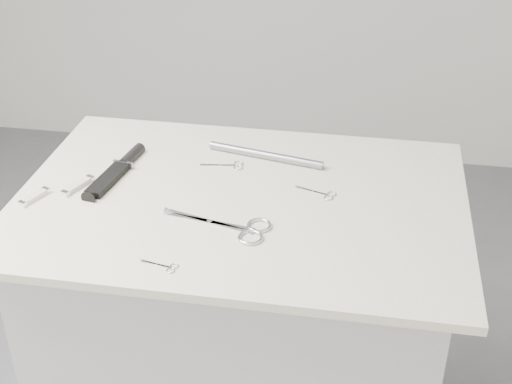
% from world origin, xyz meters
% --- Properties ---
extents(plinth, '(0.90, 0.60, 0.90)m').
position_xyz_m(plinth, '(0.00, 0.00, 0.45)').
color(plinth, beige).
rests_on(plinth, ground).
extents(display_board, '(1.00, 0.70, 0.02)m').
position_xyz_m(display_board, '(0.00, 0.00, 0.91)').
color(display_board, beige).
rests_on(display_board, plinth).
extents(large_shears, '(0.23, 0.11, 0.01)m').
position_xyz_m(large_shears, '(0.02, -0.12, 0.92)').
color(large_shears, silver).
rests_on(large_shears, display_board).
extents(embroidery_scissors_a, '(0.10, 0.04, 0.00)m').
position_xyz_m(embroidery_scissors_a, '(-0.05, 0.14, 0.92)').
color(embroidery_scissors_a, silver).
rests_on(embroidery_scissors_a, display_board).
extents(embroidery_scissors_b, '(0.10, 0.05, 0.00)m').
position_xyz_m(embroidery_scissors_b, '(0.18, 0.05, 0.92)').
color(embroidery_scissors_b, silver).
rests_on(embroidery_scissors_b, display_board).
extents(tiny_scissors, '(0.08, 0.03, 0.00)m').
position_xyz_m(tiny_scissors, '(-0.10, -0.28, 0.92)').
color(tiny_scissors, silver).
rests_on(tiny_scissors, display_board).
extents(sheathed_knife, '(0.07, 0.24, 0.03)m').
position_xyz_m(sheathed_knife, '(-0.31, 0.07, 0.93)').
color(sheathed_knife, black).
rests_on(sheathed_knife, display_board).
extents(pocket_knife_a, '(0.05, 0.09, 0.01)m').
position_xyz_m(pocket_knife_a, '(-0.37, -0.02, 0.93)').
color(pocket_knife_a, beige).
rests_on(pocket_knife_a, display_board).
extents(pocket_knife_b, '(0.05, 0.08, 0.01)m').
position_xyz_m(pocket_knife_b, '(-0.45, -0.08, 0.93)').
color(pocket_knife_b, beige).
rests_on(pocket_knife_b, display_board).
extents(metal_rail, '(0.29, 0.08, 0.02)m').
position_xyz_m(metal_rail, '(0.03, 0.19, 0.93)').
color(metal_rail, gray).
rests_on(metal_rail, display_board).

